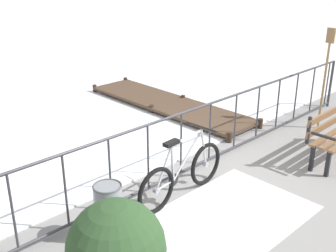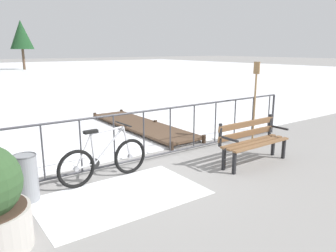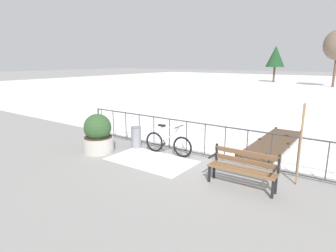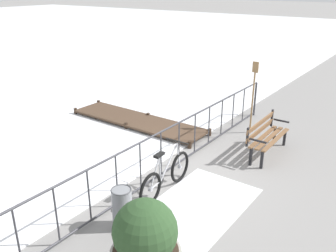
% 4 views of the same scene
% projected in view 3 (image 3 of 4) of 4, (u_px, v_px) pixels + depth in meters
% --- Properties ---
extents(ground_plane, '(160.00, 160.00, 0.00)m').
position_uv_depth(ground_plane, '(195.00, 155.00, 9.00)').
color(ground_plane, gray).
extents(frozen_pond, '(80.00, 56.00, 0.03)m').
position_uv_depth(frozen_pond, '(323.00, 88.00, 31.54)').
color(frozen_pond, white).
rests_on(frozen_pond, ground).
extents(snow_patch, '(2.58, 1.54, 0.01)m').
position_uv_depth(snow_patch, '(151.00, 160.00, 8.52)').
color(snow_patch, white).
rests_on(snow_patch, ground).
extents(railing_fence, '(9.06, 0.06, 1.07)m').
position_uv_depth(railing_fence, '(195.00, 138.00, 8.88)').
color(railing_fence, '#38383D').
rests_on(railing_fence, ground).
extents(bicycle_near_railing, '(1.71, 0.52, 0.97)m').
position_uv_depth(bicycle_near_railing, '(168.00, 143.00, 9.00)').
color(bicycle_near_railing, black).
rests_on(bicycle_near_railing, ground).
extents(park_bench, '(1.61, 0.50, 0.89)m').
position_uv_depth(park_bench, '(243.00, 166.00, 6.66)').
color(park_bench, brown).
rests_on(park_bench, ground).
extents(planter_with_shrub, '(0.98, 0.98, 1.27)m').
position_uv_depth(planter_with_shrub, '(98.00, 135.00, 9.18)').
color(planter_with_shrub, '#ADA8A0').
rests_on(planter_with_shrub, ground).
extents(trash_bin, '(0.35, 0.35, 0.73)m').
position_uv_depth(trash_bin, '(136.00, 137.00, 9.69)').
color(trash_bin, gray).
rests_on(trash_bin, ground).
extents(oar_upright, '(0.04, 0.16, 1.98)m').
position_uv_depth(oar_upright, '(301.00, 139.00, 6.60)').
color(oar_upright, '#937047').
rests_on(oar_upright, ground).
extents(wooden_dock, '(1.10, 4.39, 0.20)m').
position_uv_depth(wooden_dock, '(273.00, 143.00, 9.93)').
color(wooden_dock, '#4C3828').
rests_on(wooden_dock, ground).
extents(tree_far_west, '(2.50, 2.50, 4.92)m').
position_uv_depth(tree_far_west, '(275.00, 57.00, 38.66)').
color(tree_far_west, brown).
rests_on(tree_far_west, ground).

